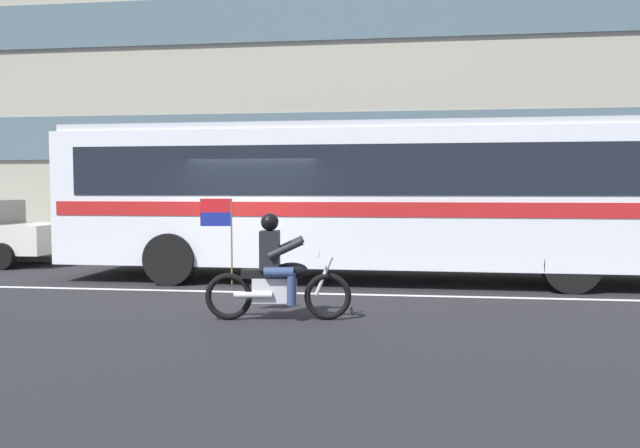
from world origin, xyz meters
TOP-DOWN VIEW (x-y plane):
  - ground_plane at (0.00, 0.00)m, footprint 60.00×60.00m
  - sidewalk_curb at (0.00, 5.10)m, footprint 28.00×3.80m
  - lane_center_stripe at (0.00, -0.60)m, footprint 26.60×0.14m
  - office_building_facade at (0.00, 7.39)m, footprint 28.00×0.89m
  - transit_bus at (2.40, 1.19)m, footprint 13.13×2.79m
  - motorcycle_with_rider at (1.06, -2.82)m, footprint 2.19×0.67m

SIDE VIEW (x-z plane):
  - ground_plane at x=0.00m, z-range 0.00..0.00m
  - lane_center_stripe at x=0.00m, z-range 0.00..0.01m
  - sidewalk_curb at x=0.00m, z-range 0.00..0.15m
  - motorcycle_with_rider at x=1.06m, z-range -0.22..1.55m
  - transit_bus at x=2.40m, z-range 0.27..3.49m
  - office_building_facade at x=0.00m, z-range 0.01..10.23m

